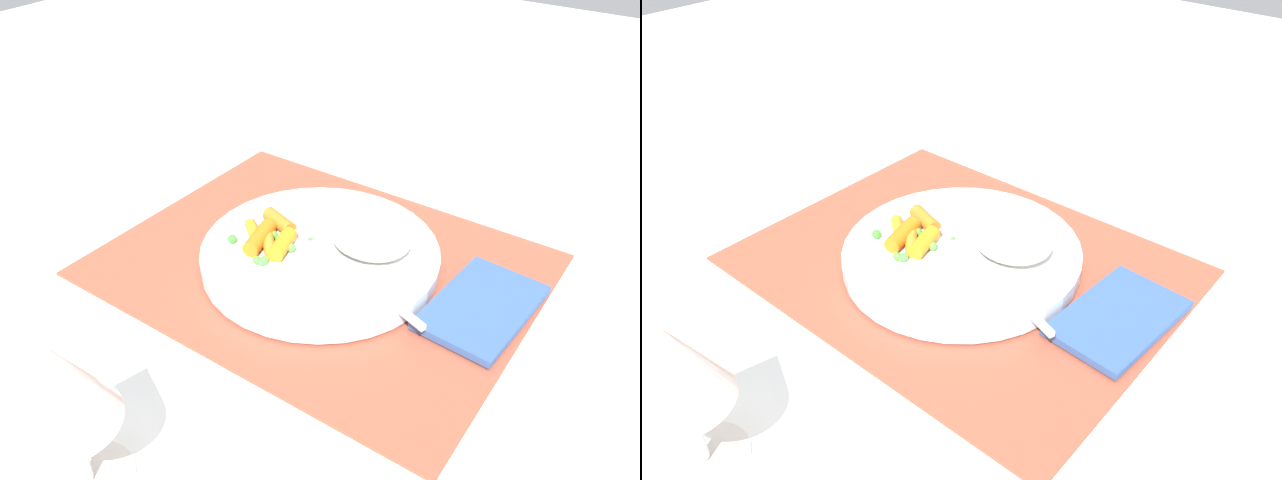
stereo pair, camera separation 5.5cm
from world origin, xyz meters
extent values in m
plane|color=white|center=(0.00, 0.00, 0.00)|extent=(2.40, 2.40, 0.00)
cube|color=#9E4733|center=(0.00, 0.00, 0.00)|extent=(0.45, 0.35, 0.01)
cylinder|color=white|center=(0.00, 0.00, 0.02)|extent=(0.26, 0.26, 0.02)
ellipsoid|color=beige|center=(-0.05, -0.03, 0.04)|extent=(0.09, 0.08, 0.03)
cylinder|color=orange|center=(0.03, 0.03, 0.03)|extent=(0.03, 0.05, 0.02)
cylinder|color=orange|center=(0.06, -0.01, 0.03)|extent=(0.05, 0.03, 0.02)
cylinder|color=orange|center=(0.05, 0.03, 0.03)|extent=(0.05, 0.05, 0.01)
cylinder|color=orange|center=(0.07, 0.03, 0.03)|extent=(0.04, 0.04, 0.01)
cylinder|color=orange|center=(0.06, 0.03, 0.03)|extent=(0.03, 0.05, 0.02)
sphere|color=green|center=(0.04, 0.06, 0.03)|extent=(0.01, 0.01, 0.01)
sphere|color=green|center=(0.03, 0.06, 0.03)|extent=(0.01, 0.01, 0.01)
sphere|color=#51A833|center=(0.05, 0.01, 0.03)|extent=(0.01, 0.01, 0.01)
sphere|color=green|center=(0.01, 0.00, 0.03)|extent=(0.01, 0.01, 0.01)
sphere|color=green|center=(0.08, 0.05, 0.03)|extent=(0.01, 0.01, 0.01)
sphere|color=green|center=(0.04, 0.02, 0.03)|extent=(0.01, 0.01, 0.01)
sphere|color=#54953E|center=(0.02, 0.02, 0.03)|extent=(0.01, 0.01, 0.01)
sphere|color=#599442|center=(0.03, 0.06, 0.03)|extent=(0.01, 0.01, 0.01)
cube|color=silver|center=(0.02, -0.01, 0.03)|extent=(0.05, 0.03, 0.01)
cube|color=silver|center=(-0.07, 0.03, 0.03)|extent=(0.16, 0.06, 0.01)
cylinder|color=silver|center=(-0.01, 0.32, 0.00)|extent=(0.07, 0.07, 0.00)
cylinder|color=silver|center=(-0.01, 0.32, 0.04)|extent=(0.01, 0.01, 0.06)
cone|color=silver|center=(-0.01, 0.32, 0.10)|extent=(0.08, 0.08, 0.07)
cube|color=#33518C|center=(-0.18, -0.02, 0.01)|extent=(0.09, 0.14, 0.01)
camera|label=1|loc=(-0.32, 0.46, 0.42)|focal=35.90mm
camera|label=2|loc=(-0.36, 0.43, 0.42)|focal=35.90mm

